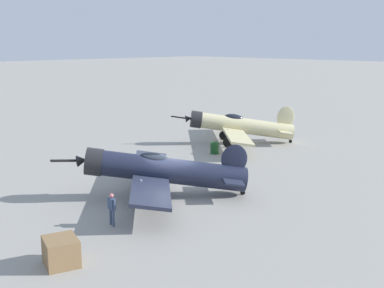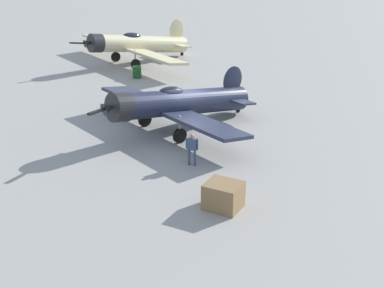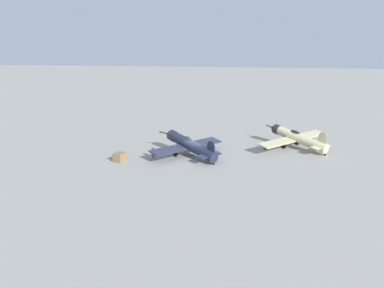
{
  "view_description": "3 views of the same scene",
  "coord_description": "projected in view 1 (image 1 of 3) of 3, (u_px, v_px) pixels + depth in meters",
  "views": [
    {
      "loc": [
        17.54,
        19.62,
        8.62
      ],
      "look_at": [
        -5.76,
        -4.04,
        1.6
      ],
      "focal_mm": 45.19,
      "sensor_mm": 36.0,
      "label": 1
    },
    {
      "loc": [
        28.18,
        5.76,
        10.81
      ],
      "look_at": [
        4.94,
        1.38,
        1.1
      ],
      "focal_mm": 50.74,
      "sensor_mm": 36.0,
      "label": 2
    },
    {
      "loc": [
        -8.18,
        45.64,
        14.49
      ],
      "look_at": [
        0.0,
        -0.0,
        1.8
      ],
      "focal_mm": 34.08,
      "sensor_mm": 36.0,
      "label": 3
    }
  ],
  "objects": [
    {
      "name": "airplane_foreground",
      "position": [
        160.0,
        170.0,
        27.14
      ],
      "size": [
        9.58,
        9.74,
        3.07
      ],
      "rotation": [
        0.0,
        0.0,
        5.58
      ],
      "color": "#1E2338",
      "rests_on": "ground_plane"
    },
    {
      "name": "fuel_drum",
      "position": [
        214.0,
        148.0,
        37.97
      ],
      "size": [
        0.68,
        0.68,
        0.9
      ],
      "color": "#19471E",
      "rests_on": "ground_plane"
    },
    {
      "name": "ground_plane",
      "position": [
        170.0,
        197.0,
        27.5
      ],
      "size": [
        400.0,
        400.0,
        0.0
      ],
      "primitive_type": "plane",
      "color": "gray"
    },
    {
      "name": "airplane_mid_apron",
      "position": [
        238.0,
        126.0,
        41.63
      ],
      "size": [
        10.37,
        11.22,
        3.32
      ],
      "rotation": [
        0.0,
        0.0,
        5.55
      ],
      "color": "beige",
      "rests_on": "ground_plane"
    },
    {
      "name": "equipment_crate",
      "position": [
        61.0,
        252.0,
        18.98
      ],
      "size": [
        1.62,
        1.73,
        1.1
      ],
      "rotation": [
        0.0,
        0.0,
        1.27
      ],
      "color": "olive",
      "rests_on": "ground_plane"
    },
    {
      "name": "ground_crew_mechanic",
      "position": [
        112.0,
        206.0,
        22.95
      ],
      "size": [
        0.28,
        0.62,
        1.61
      ],
      "rotation": [
        0.0,
        0.0,
        3.01
      ],
      "color": "#384766",
      "rests_on": "ground_plane"
    }
  ]
}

